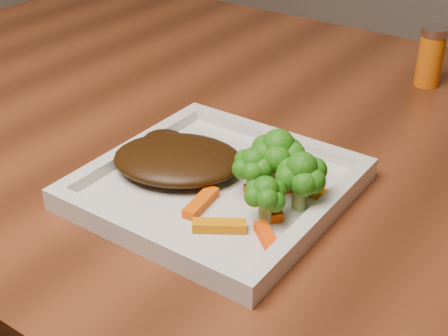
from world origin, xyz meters
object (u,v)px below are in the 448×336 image
Objects in this scene: plate at (217,189)px; dining_table at (287,336)px; steak at (178,159)px; spice_shaker at (431,57)px.

dining_table is at bearing 86.49° from plate.
steak is (-0.05, -0.00, 0.02)m from plate.
spice_shaker is at bearing 73.49° from dining_table.
steak is at bearing -110.05° from dining_table.
steak is at bearing -178.82° from plate.
spice_shaker reaches higher than steak.
plate is at bearing -101.33° from spice_shaker.
plate is at bearing 1.18° from steak.
steak reaches higher than dining_table.
spice_shaker reaches higher than plate.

